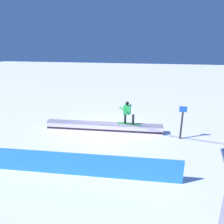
# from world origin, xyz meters

# --- Properties ---
(ground_plane) EXTENTS (120.00, 120.00, 0.00)m
(ground_plane) POSITION_xyz_m (0.00, 0.00, 0.00)
(ground_plane) COLOR white
(grind_box) EXTENTS (7.13, 1.32, 0.53)m
(grind_box) POSITION_xyz_m (0.00, 0.00, 0.24)
(grind_box) COLOR white
(grind_box) RESTS_ON ground_plane
(snowboarder) EXTENTS (1.42, 0.43, 1.38)m
(snowboarder) POSITION_xyz_m (-1.44, -0.19, 1.27)
(snowboarder) COLOR #318B42
(snowboarder) RESTS_ON grind_box
(safety_fence) EXTENTS (8.62, 1.08, 0.97)m
(safety_fence) POSITION_xyz_m (0.00, 4.62, 0.49)
(safety_fence) COLOR #2A86EE
(safety_fence) RESTS_ON ground_plane
(trail_marker) EXTENTS (0.40, 0.10, 1.89)m
(trail_marker) POSITION_xyz_m (-4.50, 0.01, 1.01)
(trail_marker) COLOR #262628
(trail_marker) RESTS_ON ground_plane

